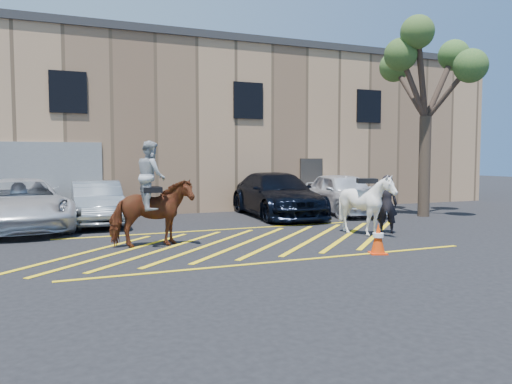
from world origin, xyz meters
name	(u,v)px	position (x,y,z in m)	size (l,w,h in m)	color
ground	(241,241)	(0.00, 0.00, 0.00)	(90.00, 90.00, 0.00)	black
car_white_pickup	(20,204)	(-5.57, 4.66, 0.80)	(2.64, 5.72, 1.59)	silver
car_silver_sedan	(97,203)	(-3.26, 5.07, 0.73)	(1.54, 4.41, 1.45)	gray
car_blue_suv	(277,195)	(3.28, 4.74, 0.83)	(2.33, 5.72, 1.66)	black
car_white_suv	(343,193)	(6.10, 4.53, 0.82)	(1.94, 4.82, 1.64)	white
handler	(387,204)	(4.50, -0.33, 0.87)	(0.63, 0.41, 1.73)	black
warehouse	(152,128)	(-0.01, 11.99, 3.65)	(32.42, 10.20, 7.30)	tan
hatching_zone	(245,243)	(0.00, -0.30, 0.01)	(12.60, 5.12, 0.01)	yellow
mounted_bay	(151,204)	(-2.38, 0.09, 1.08)	(2.02, 0.92, 2.67)	maroon
saddled_white	(367,205)	(3.70, -0.45, 0.89)	(1.99, 2.07, 1.77)	white
traffic_cone	(378,238)	(2.31, -2.88, 0.37)	(0.49, 0.49, 0.73)	#FF360A
tree	(427,65)	(8.46, 2.60, 5.69)	(3.99, 4.37, 7.31)	#47372B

